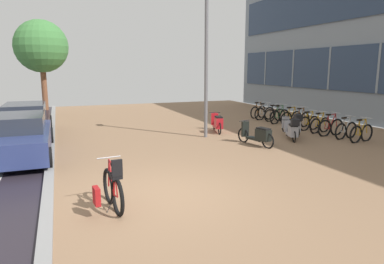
{
  "coord_description": "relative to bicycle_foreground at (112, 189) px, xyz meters",
  "views": [
    {
      "loc": [
        -2.04,
        -7.01,
        2.77
      ],
      "look_at": [
        1.57,
        2.31,
        0.92
      ],
      "focal_mm": 32.27,
      "sensor_mm": 36.0,
      "label": 1
    }
  ],
  "objects": [
    {
      "name": "ground",
      "position": [
        2.6,
        0.35,
        -0.43
      ],
      "size": [
        21.0,
        40.0,
        0.13
      ],
      "color": "#272129"
    },
    {
      "name": "bicycle_foreground",
      "position": [
        0.0,
        0.0,
        0.0
      ],
      "size": [
        0.63,
        1.46,
        1.13
      ],
      "color": "black",
      "rests_on": "ground"
    },
    {
      "name": "bicycle_rack_00",
      "position": [
        9.81,
        3.04,
        -0.06
      ],
      "size": [
        1.35,
        0.48,
        0.97
      ],
      "color": "black",
      "rests_on": "ground"
    },
    {
      "name": "bicycle_rack_01",
      "position": [
        9.75,
        3.74,
        -0.07
      ],
      "size": [
        1.33,
        0.48,
        0.95
      ],
      "color": "black",
      "rests_on": "ground"
    },
    {
      "name": "bicycle_rack_02",
      "position": [
        9.63,
        4.44,
        -0.05
      ],
      "size": [
        1.42,
        0.48,
        1.01
      ],
      "color": "black",
      "rests_on": "ground"
    },
    {
      "name": "bicycle_rack_03",
      "position": [
        9.69,
        5.15,
        -0.07
      ],
      "size": [
        1.31,
        0.48,
        0.96
      ],
      "color": "black",
      "rests_on": "ground"
    },
    {
      "name": "bicycle_rack_04",
      "position": [
        9.7,
        5.85,
        -0.07
      ],
      "size": [
        1.27,
        0.48,
        0.94
      ],
      "color": "black",
      "rests_on": "ground"
    },
    {
      "name": "bicycle_rack_05",
      "position": [
        9.78,
        6.55,
        -0.05
      ],
      "size": [
        1.35,
        0.55,
        1.02
      ],
      "color": "black",
      "rests_on": "ground"
    },
    {
      "name": "bicycle_rack_06",
      "position": [
        9.77,
        7.26,
        -0.06
      ],
      "size": [
        1.37,
        0.48,
        0.99
      ],
      "color": "black",
      "rests_on": "ground"
    },
    {
      "name": "bicycle_rack_07",
      "position": [
        9.58,
        7.96,
        -0.05
      ],
      "size": [
        1.42,
        0.49,
        1.02
      ],
      "color": "black",
      "rests_on": "ground"
    },
    {
      "name": "bicycle_rack_08",
      "position": [
        9.77,
        8.67,
        -0.07
      ],
      "size": [
        1.35,
        0.48,
        0.96
      ],
      "color": "black",
      "rests_on": "ground"
    },
    {
      "name": "bicycle_rack_09",
      "position": [
        9.6,
        9.37,
        -0.06
      ],
      "size": [
        1.35,
        0.48,
        0.98
      ],
      "color": "black",
      "rests_on": "ground"
    },
    {
      "name": "bicycle_rack_10",
      "position": [
        9.64,
        10.07,
        -0.06
      ],
      "size": [
        1.3,
        0.54,
        0.98
      ],
      "color": "black",
      "rests_on": "ground"
    },
    {
      "name": "scooter_near",
      "position": [
        5.57,
        6.86,
        -0.0
      ],
      "size": [
        0.72,
        1.76,
        0.82
      ],
      "color": "black",
      "rests_on": "ground"
    },
    {
      "name": "scooter_mid",
      "position": [
        7.55,
        4.25,
        0.01
      ],
      "size": [
        0.96,
        1.58,
        0.92
      ],
      "color": "black",
      "rests_on": "ground"
    },
    {
      "name": "scooter_far",
      "position": [
        5.79,
        3.91,
        -0.01
      ],
      "size": [
        0.69,
        1.8,
        0.87
      ],
      "color": "black",
      "rests_on": "ground"
    },
    {
      "name": "scooter_extra",
      "position": [
        8.2,
        5.06,
        0.03
      ],
      "size": [
        0.68,
        1.68,
        0.96
      ],
      "color": "black",
      "rests_on": "ground"
    },
    {
      "name": "parked_car_near",
      "position": [
        -2.1,
        5.23,
        0.23
      ],
      "size": [
        1.9,
        4.47,
        1.34
      ],
      "color": "navy",
      "rests_on": "ground"
    },
    {
      "name": "parked_car_far",
      "position": [
        -2.19,
        8.99,
        0.25
      ],
      "size": [
        1.92,
        4.06,
        1.35
      ],
      "color": "black",
      "rests_on": "ground"
    },
    {
      "name": "lamp_post",
      "position": [
        4.65,
        6.05,
        2.77
      ],
      "size": [
        0.2,
        0.52,
        5.72
      ],
      "color": "slate",
      "rests_on": "ground"
    },
    {
      "name": "street_tree",
      "position": [
        -1.57,
        14.34,
        3.52
      ],
      "size": [
        2.84,
        2.84,
        5.38
      ],
      "color": "brown",
      "rests_on": "ground"
    }
  ]
}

